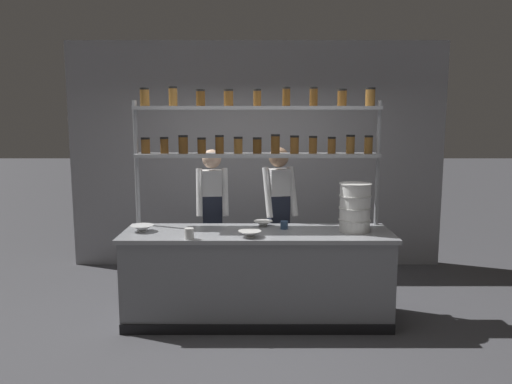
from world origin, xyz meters
TOP-DOWN VIEW (x-y plane):
  - ground_plane at (0.00, 0.00)m, footprint 40.00×40.00m
  - back_wall at (0.00, 1.96)m, footprint 5.08×0.12m
  - prep_counter at (0.00, -0.00)m, footprint 2.68×0.76m
  - spice_shelf_unit at (-0.00, 0.33)m, footprint 2.57×0.28m
  - chef_left at (-0.51, 0.73)m, footprint 0.38×0.31m
  - chef_center at (0.24, 0.60)m, footprint 0.41×0.34m
  - container_stack at (0.97, 0.01)m, footprint 0.32×0.32m
  - prep_bowl_near_left at (0.06, 0.24)m, footprint 0.20×0.20m
  - prep_bowl_center_front at (-1.15, 0.00)m, footprint 0.23×0.23m
  - prep_bowl_center_back at (-0.07, -0.23)m, footprint 0.22×0.22m
  - serving_cup_front at (-0.64, -0.31)m, footprint 0.09×0.09m
  - serving_cup_by_board at (0.27, 0.11)m, footprint 0.08×0.08m

SIDE VIEW (x-z plane):
  - ground_plane at x=0.00m, z-range 0.00..0.00m
  - prep_counter at x=0.00m, z-range 0.00..0.92m
  - prep_bowl_near_left at x=0.06m, z-range 0.92..0.97m
  - prep_bowl_center_back at x=-0.07m, z-range 0.92..0.98m
  - prep_bowl_center_front at x=-1.15m, z-range 0.92..0.98m
  - serving_cup_by_board at x=0.27m, z-range 0.92..1.00m
  - serving_cup_front at x=-0.64m, z-range 0.92..1.02m
  - chef_left at x=-0.51m, z-range 0.13..1.82m
  - chef_center at x=0.24m, z-range 0.14..1.86m
  - container_stack at x=0.97m, z-range 0.92..1.41m
  - back_wall at x=0.00m, z-range 0.00..3.05m
  - spice_shelf_unit at x=0.00m, z-range 0.67..3.03m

